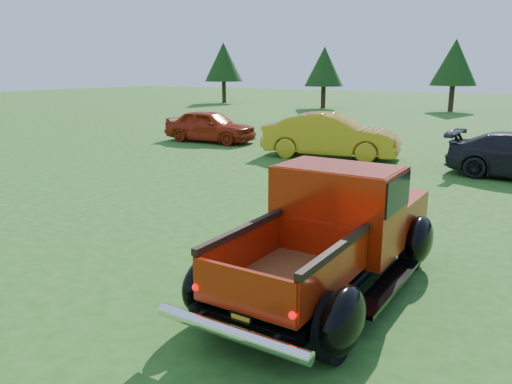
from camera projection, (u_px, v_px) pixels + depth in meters
name	position (u px, v px, depth m)	size (l,w,h in m)	color
ground	(275.00, 248.00, 8.44)	(120.00, 120.00, 0.00)	#225317
tree_far_west	(224.00, 62.00, 43.58)	(3.33, 3.33, 5.20)	#332114
tree_west	(324.00, 67.00, 37.79)	(2.94, 2.94, 4.60)	#332114
tree_mid_left	(455.00, 62.00, 34.84)	(3.20, 3.20, 5.00)	#332114
pickup_truck	(337.00, 229.00, 6.91)	(2.20, 4.59, 1.69)	black
show_car_red	(210.00, 126.00, 20.59)	(1.55, 3.86, 1.32)	#9E240E
show_car_yellow	(331.00, 136.00, 16.90)	(1.59, 4.56, 1.50)	#C3911A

